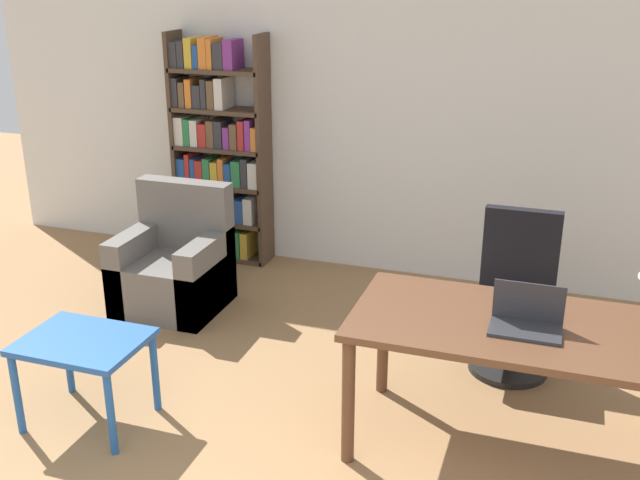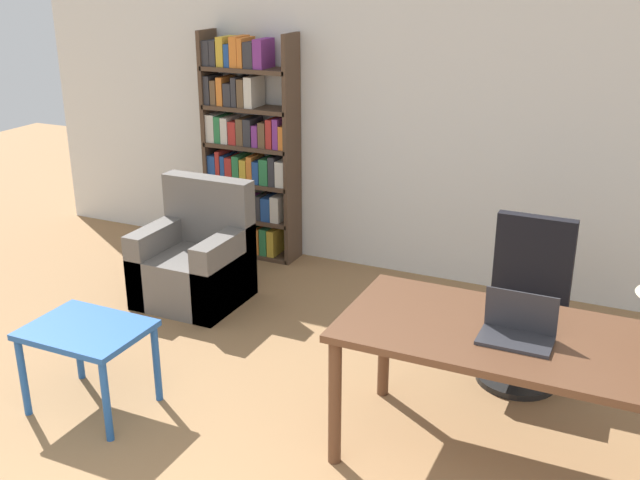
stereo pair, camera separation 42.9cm
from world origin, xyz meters
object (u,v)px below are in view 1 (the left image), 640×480
Objects in this scene: desk at (522,340)px; laptop at (526,320)px; office_chair at (515,300)px; armchair at (174,269)px; bookshelf at (218,156)px; side_table_blue at (84,351)px.

desk is 4.97× the size of laptop.
desk is at bearing 104.72° from laptop.
office_chair is 2.56m from armchair.
office_chair is (-0.10, 0.96, -0.22)m from desk.
bookshelf is (-2.67, 1.16, 0.47)m from office_chair.
laptop is 2.94m from armchair.
desk is 2.41m from side_table_blue.
laptop is 0.52× the size of side_table_blue.
armchair is 1.24m from bookshelf.
laptop reaches higher than side_table_blue.
laptop reaches higher than desk.
office_chair is 1.53× the size of side_table_blue.
desk is at bearing -83.98° from office_chair.
office_chair is 0.53× the size of bookshelf.
desk is 2.88m from armchair.
side_table_blue is at bearing -79.06° from armchair.
side_table_blue is at bearing -169.43° from laptop.
armchair is (-0.30, 1.56, -0.15)m from side_table_blue.
laptop is (0.01, -0.06, 0.15)m from desk.
armchair is (-2.67, 1.11, -0.52)m from laptop.
laptop reaches higher than armchair.
office_chair reaches higher than armchair.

